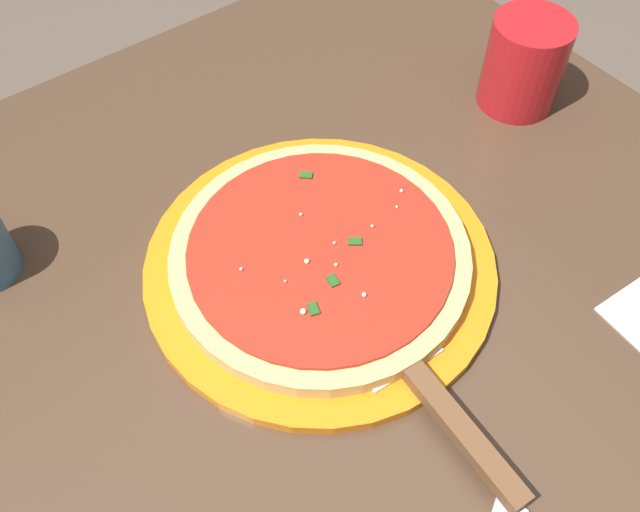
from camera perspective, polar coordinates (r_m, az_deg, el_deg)
ground_plane at (r=1.30m, az=2.24°, el=-19.89°), size 5.00×5.00×0.00m
restaurant_table at (r=0.77m, az=3.59°, el=-7.33°), size 0.85×0.79×0.73m
serving_plate at (r=0.63m, az=0.00°, el=-0.78°), size 0.32×0.32×0.01m
pizza at (r=0.61m, az=0.00°, el=0.06°), size 0.27×0.27×0.02m
pizza_server at (r=0.56m, az=9.07°, el=-11.14°), size 0.22×0.08×0.01m
cup_tall_drink at (r=0.79m, az=16.53°, el=15.02°), size 0.08×0.08×0.10m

